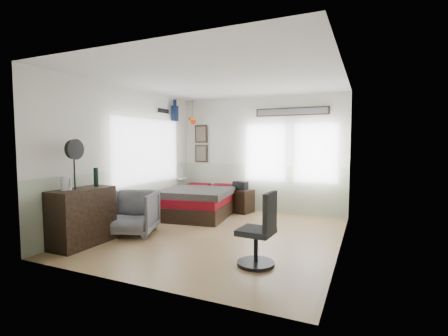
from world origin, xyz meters
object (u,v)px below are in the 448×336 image
Objects in this scene: dresser at (82,217)px; task_chair at (260,236)px; nightstand at (240,201)px; armchair at (132,213)px; bed at (200,202)px.

task_chair reaches higher than dresser.
armchair is at bearing -99.31° from nightstand.
task_chair is at bearing 5.79° from dresser.
armchair reaches higher than nightstand.
nightstand is at bearing 119.00° from task_chair.
armchair is at bearing -108.83° from bed.
nightstand is at bearing 45.91° from armchair.
dresser is at bearing -170.77° from task_chair.
armchair is at bearing 69.07° from dresser.
dresser is at bearing -131.76° from armchair.
bed is at bearing 75.77° from dresser.
nightstand is (1.08, 2.52, -0.11)m from armchair.
dresser is 3.60m from nightstand.
armchair is 0.85× the size of task_chair.
bed is 0.98m from nightstand.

